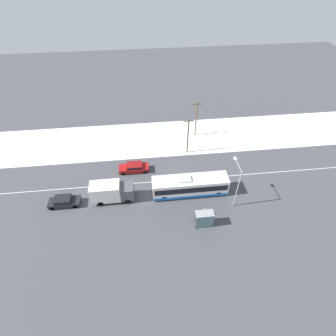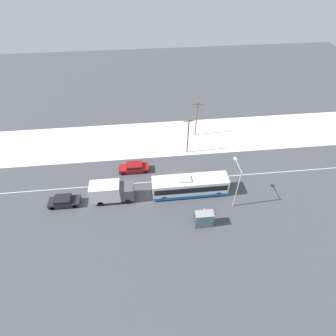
# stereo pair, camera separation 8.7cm
# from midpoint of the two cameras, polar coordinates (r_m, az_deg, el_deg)

# --- Properties ---
(ground_plane) EXTENTS (120.00, 120.00, 0.00)m
(ground_plane) POSITION_cam_midpoint_polar(r_m,az_deg,el_deg) (41.61, 2.53, -2.56)
(ground_plane) COLOR #424449
(snow_lot) EXTENTS (80.00, 10.83, 0.12)m
(snow_lot) POSITION_cam_midpoint_polar(r_m,az_deg,el_deg) (49.89, 0.72, 6.61)
(snow_lot) COLOR white
(snow_lot) RESTS_ON ground_plane
(lane_marking_center) EXTENTS (60.00, 0.12, 0.00)m
(lane_marking_center) POSITION_cam_midpoint_polar(r_m,az_deg,el_deg) (41.61, 2.53, -2.56)
(lane_marking_center) COLOR silver
(lane_marking_center) RESTS_ON ground_plane
(city_bus) EXTENTS (11.05, 2.57, 3.19)m
(city_bus) POSITION_cam_midpoint_polar(r_m,az_deg,el_deg) (38.66, 4.73, -3.89)
(city_bus) COLOR white
(city_bus) RESTS_ON ground_plane
(box_truck) EXTENTS (6.09, 2.30, 3.17)m
(box_truck) POSITION_cam_midpoint_polar(r_m,az_deg,el_deg) (38.43, -12.33, -5.02)
(box_truck) COLOR silver
(box_truck) RESTS_ON ground_plane
(sedan_car) EXTENTS (4.79, 1.80, 1.44)m
(sedan_car) POSITION_cam_midpoint_polar(r_m,az_deg,el_deg) (42.84, -7.45, 0.15)
(sedan_car) COLOR maroon
(sedan_car) RESTS_ON ground_plane
(parked_car_near_truck) EXTENTS (4.41, 1.80, 1.46)m
(parked_car_near_truck) POSITION_cam_midpoint_polar(r_m,az_deg,el_deg) (40.45, -21.77, -6.72)
(parked_car_near_truck) COLOR black
(parked_car_near_truck) RESTS_ON ground_plane
(pedestrian_at_stop) EXTENTS (0.57, 0.25, 1.58)m
(pedestrian_at_stop) POSITION_cam_midpoint_polar(r_m,az_deg,el_deg) (36.60, 7.87, -9.31)
(pedestrian_at_stop) COLOR #23232D
(pedestrian_at_stop) RESTS_ON ground_plane
(bus_shelter) EXTENTS (2.43, 1.20, 2.40)m
(bus_shelter) POSITION_cam_midpoint_polar(r_m,az_deg,el_deg) (35.02, 7.91, -10.81)
(bus_shelter) COLOR gray
(bus_shelter) RESTS_ON ground_plane
(streetlamp) EXTENTS (0.36, 3.13, 6.82)m
(streetlamp) POSITION_cam_midpoint_polar(r_m,az_deg,el_deg) (36.43, 14.72, -2.75)
(streetlamp) COLOR #9EA3A8
(streetlamp) RESTS_ON ground_plane
(utility_pole_roadside) EXTENTS (1.80, 0.24, 7.08)m
(utility_pole_roadside) POSITION_cam_midpoint_polar(r_m,az_deg,el_deg) (44.35, 4.29, 7.05)
(utility_pole_roadside) COLOR brown
(utility_pole_roadside) RESTS_ON ground_plane
(utility_pole_snowlot) EXTENTS (1.80, 0.24, 7.13)m
(utility_pole_snowlot) POSITION_cam_midpoint_polar(r_m,az_deg,el_deg) (48.83, 6.11, 10.70)
(utility_pole_snowlot) COLOR brown
(utility_pole_snowlot) RESTS_ON ground_plane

